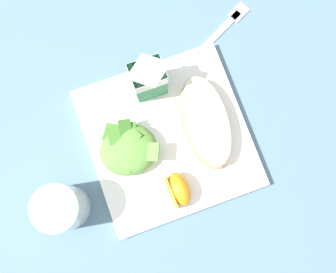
# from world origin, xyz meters

# --- Properties ---
(ground) EXTENTS (3.00, 3.00, 0.00)m
(ground) POSITION_xyz_m (0.00, 0.00, 0.00)
(ground) COLOR slate
(white_plate) EXTENTS (0.28, 0.28, 0.02)m
(white_plate) POSITION_xyz_m (0.00, 0.00, 0.01)
(white_plate) COLOR white
(white_plate) RESTS_ON ground
(cheesy_pizza_bread) EXTENTS (0.09, 0.18, 0.04)m
(cheesy_pizza_bread) POSITION_xyz_m (0.07, -0.00, 0.03)
(cheesy_pizza_bread) COLOR tan
(cheesy_pizza_bread) RESTS_ON white_plate
(green_salad_pile) EXTENTS (0.10, 0.10, 0.04)m
(green_salad_pile) POSITION_xyz_m (-0.07, 0.00, 0.04)
(green_salad_pile) COLOR #5B8E3D
(green_salad_pile) RESTS_ON white_plate
(milk_carton) EXTENTS (0.06, 0.04, 0.11)m
(milk_carton) POSITION_xyz_m (0.00, 0.10, 0.08)
(milk_carton) COLOR #2D8451
(milk_carton) RESTS_ON white_plate
(orange_wedge_front) EXTENTS (0.04, 0.06, 0.04)m
(orange_wedge_front) POSITION_xyz_m (-0.02, -0.09, 0.04)
(orange_wedge_front) COLOR orange
(orange_wedge_front) RESTS_ON white_plate
(metal_fork) EXTENTS (0.18, 0.10, 0.01)m
(metal_fork) POSITION_xyz_m (0.16, 0.16, 0.00)
(metal_fork) COLOR silver
(metal_fork) RESTS_ON ground
(drinking_clear_cup) EXTENTS (0.08, 0.08, 0.10)m
(drinking_clear_cup) POSITION_xyz_m (-0.21, -0.06, 0.05)
(drinking_clear_cup) COLOR silver
(drinking_clear_cup) RESTS_ON ground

